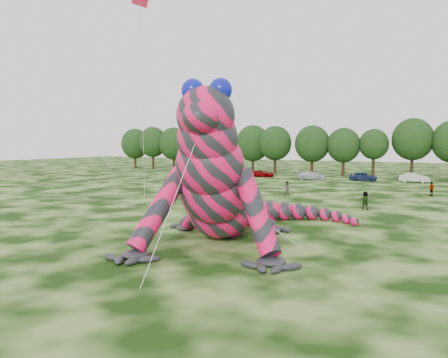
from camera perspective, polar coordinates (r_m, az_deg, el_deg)
ground at (r=28.96m, az=-0.55°, el=-7.83°), size 240.00×240.00×0.00m
inflatable_gecko at (r=28.96m, az=-0.12°, el=2.06°), size 21.57×23.68×9.89m
flying_kite at (r=42.80m, az=-10.86°, el=19.84°), size 2.91×3.53×19.76m
tree_0 at (r=108.10m, az=-11.54°, el=3.95°), size 6.91×6.22×9.51m
tree_1 at (r=103.36m, az=-9.26°, el=4.03°), size 6.74×6.07×9.81m
tree_2 at (r=100.87m, az=-6.58°, el=3.99°), size 7.04×6.34×9.64m
tree_3 at (r=95.53m, az=-3.50°, el=3.91°), size 5.81×5.23×9.44m
tree_4 at (r=94.03m, az=0.20°, el=3.78°), size 6.22×5.60×9.06m
tree_5 at (r=90.98m, az=3.79°, el=3.97°), size 7.16×6.44×9.80m
tree_6 at (r=87.27m, az=6.69°, el=3.80°), size 6.52×5.86×9.49m
tree_7 at (r=85.04m, az=11.44°, el=3.71°), size 6.68×6.01×9.48m
tree_8 at (r=83.81m, az=15.34°, el=3.43°), size 6.14×5.53×8.94m
tree_9 at (r=83.23m, az=18.95°, el=3.24°), size 5.27×4.74×8.68m
tree_10 at (r=83.75m, az=23.39°, el=3.73°), size 7.09×6.38×10.50m
car_0 at (r=87.52m, az=-5.29°, el=1.19°), size 4.49×2.26×1.47m
car_1 at (r=80.32m, az=0.65°, el=0.88°), size 4.61×2.12×1.46m
car_2 at (r=79.27m, az=5.05°, el=0.72°), size 4.54×2.21×1.24m
car_3 at (r=74.49m, az=11.36°, el=0.44°), size 4.96×2.27×1.41m
car_4 at (r=74.22m, az=17.72°, el=0.31°), size 4.38×1.87×1.48m
car_5 at (r=74.67m, az=23.56°, el=0.16°), size 4.53×1.85×1.46m
spectator_3 at (r=56.73m, az=25.48°, el=-1.18°), size 0.92×1.02×1.67m
spectator_5 at (r=42.94m, az=17.98°, el=-2.70°), size 1.68×0.74×1.75m
spectator_0 at (r=55.53m, az=0.10°, el=-0.86°), size 0.67×0.54×1.59m
spectator_1 at (r=51.83m, az=8.26°, el=-1.25°), size 0.93×0.78×1.73m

